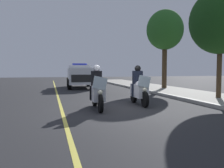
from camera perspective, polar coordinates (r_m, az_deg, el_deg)
name	(u,v)px	position (r m, az deg, el deg)	size (l,w,h in m)	color
ground_plane	(121,109)	(8.94, 2.23, -6.28)	(80.00, 80.00, 0.00)	#28282B
curb_strip	(206,104)	(10.67, 22.11, -4.53)	(48.00, 0.24, 0.15)	#9E9B93
lane_stripe_center	(62,112)	(8.56, -12.20, -6.78)	(48.00, 0.12, 0.01)	#E0D14C
police_motorcycle_lead_left	(97,91)	(8.94, -3.67, -1.76)	(2.14, 0.59, 1.72)	black
police_motorcycle_lead_right	(139,89)	(10.10, 6.66, -1.17)	(2.14, 0.59, 1.72)	black
police_suv	(80,75)	(19.61, -7.98, 2.18)	(4.99, 2.27, 2.05)	silver
tree_mid_block	(221,22)	(13.13, 25.24, 13.80)	(3.05, 3.05, 5.48)	#42301E
tree_far_back	(165,30)	(18.72, 12.94, 12.78)	(2.82, 2.82, 6.05)	#42301E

